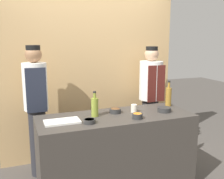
# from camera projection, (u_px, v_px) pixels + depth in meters

# --- Properties ---
(cabinet_wall) EXTENTS (2.65, 0.18, 2.40)m
(cabinet_wall) POSITION_uv_depth(u_px,v_px,m) (89.00, 77.00, 3.95)
(cabinet_wall) COLOR tan
(cabinet_wall) RESTS_ON ground_plane
(counter) EXTENTS (1.78, 0.67, 0.91)m
(counter) POSITION_uv_depth(u_px,v_px,m) (116.00, 153.00, 3.08)
(counter) COLOR #3D3833
(counter) RESTS_ON ground_plane
(sauce_bowl_brown) EXTENTS (0.14, 0.14, 0.05)m
(sauce_bowl_brown) POSITION_uv_depth(u_px,v_px,m) (115.00, 110.00, 3.09)
(sauce_bowl_brown) COLOR #2D2D2D
(sauce_bowl_brown) RESTS_ON counter
(sauce_bowl_white) EXTENTS (0.16, 0.16, 0.06)m
(sauce_bowl_white) POSITION_uv_depth(u_px,v_px,m) (164.00, 109.00, 3.14)
(sauce_bowl_white) COLOR #2D2D2D
(sauce_bowl_white) RESTS_ON counter
(sauce_bowl_yellow) EXTENTS (0.12, 0.12, 0.04)m
(sauce_bowl_yellow) POSITION_uv_depth(u_px,v_px,m) (89.00, 121.00, 2.72)
(sauce_bowl_yellow) COLOR #2D2D2D
(sauce_bowl_yellow) RESTS_ON counter
(sauce_bowl_orange) EXTENTS (0.11, 0.11, 0.06)m
(sauce_bowl_orange) POSITION_uv_depth(u_px,v_px,m) (137.00, 116.00, 2.87)
(sauce_bowl_orange) COLOR #2D2D2D
(sauce_bowl_orange) RESTS_ON counter
(cutting_board) EXTENTS (0.37, 0.21, 0.02)m
(cutting_board) POSITION_uv_depth(u_px,v_px,m) (62.00, 122.00, 2.75)
(cutting_board) COLOR white
(cutting_board) RESTS_ON counter
(bottle_oil) EXTENTS (0.08, 0.08, 0.29)m
(bottle_oil) POSITION_uv_depth(u_px,v_px,m) (95.00, 107.00, 2.94)
(bottle_oil) COLOR olive
(bottle_oil) RESTS_ON counter
(bottle_vinegar) EXTENTS (0.08, 0.08, 0.33)m
(bottle_vinegar) POSITION_uv_depth(u_px,v_px,m) (168.00, 96.00, 3.40)
(bottle_vinegar) COLOR olive
(bottle_vinegar) RESTS_ON counter
(cup_cream) EXTENTS (0.07, 0.07, 0.09)m
(cup_cream) POSITION_uv_depth(u_px,v_px,m) (134.00, 108.00, 3.12)
(cup_cream) COLOR silver
(cup_cream) RESTS_ON counter
(chef_left) EXTENTS (0.30, 0.30, 1.70)m
(chef_left) POSITION_uv_depth(u_px,v_px,m) (36.00, 106.00, 3.32)
(chef_left) COLOR #28282D
(chef_left) RESTS_ON ground_plane
(chef_right) EXTENTS (0.34, 0.34, 1.67)m
(chef_right) POSITION_uv_depth(u_px,v_px,m) (150.00, 98.00, 3.90)
(chef_right) COLOR #28282D
(chef_right) RESTS_ON ground_plane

